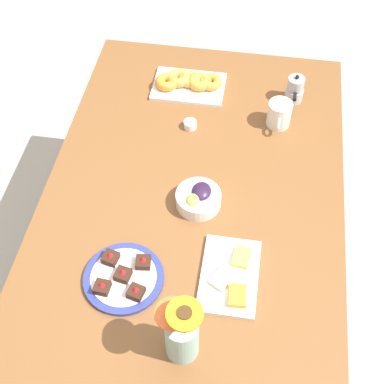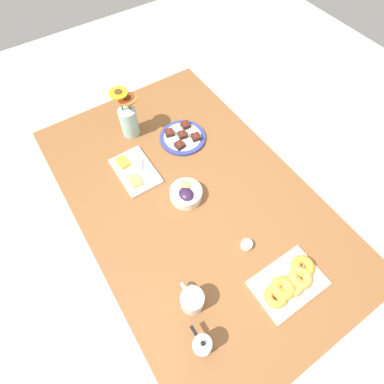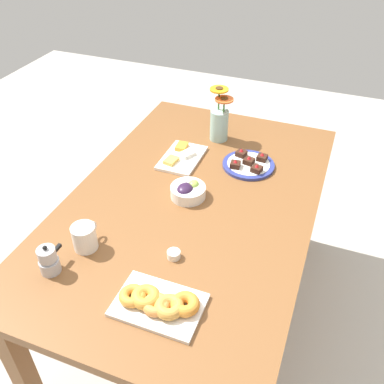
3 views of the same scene
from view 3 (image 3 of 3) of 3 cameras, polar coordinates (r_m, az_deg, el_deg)
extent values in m
plane|color=#B7B2A8|center=(2.32, 0.00, -15.37)|extent=(6.00, 6.00, 0.00)
cube|color=brown|center=(1.80, 0.00, -1.51)|extent=(1.60, 1.00, 0.04)
cube|color=brown|center=(2.52, 14.96, -0.47)|extent=(0.07, 0.07, 0.70)
cube|color=brown|center=(1.86, -21.95, -20.71)|extent=(0.07, 0.07, 0.70)
cube|color=brown|center=(2.69, -2.83, 3.52)|extent=(0.07, 0.07, 0.70)
cylinder|color=white|center=(1.59, -14.14, -5.89)|extent=(0.09, 0.09, 0.10)
cylinder|color=brown|center=(1.57, -14.38, -4.75)|extent=(0.08, 0.08, 0.00)
torus|color=white|center=(1.63, -13.10, -4.65)|extent=(0.05, 0.01, 0.05)
cylinder|color=white|center=(1.79, -0.53, 0.05)|extent=(0.15, 0.15, 0.05)
ellipsoid|color=#2D1938|center=(1.77, -0.98, 0.27)|extent=(0.08, 0.07, 0.04)
ellipsoid|color=#9EC14C|center=(1.79, 0.21, 1.00)|extent=(0.05, 0.04, 0.04)
cube|color=white|center=(2.03, -1.34, 4.58)|extent=(0.26, 0.17, 0.01)
cube|color=#EFB74C|center=(1.99, -2.80, 4.23)|extent=(0.08, 0.06, 0.02)
cube|color=white|center=(2.03, -0.60, 5.13)|extent=(0.09, 0.08, 0.02)
cube|color=orange|center=(2.09, -1.38, 6.10)|extent=(0.07, 0.06, 0.02)
cube|color=white|center=(1.41, -4.45, -14.79)|extent=(0.19, 0.28, 0.01)
torus|color=orange|center=(1.37, -0.93, -14.71)|extent=(0.13, 0.13, 0.04)
torus|color=gold|center=(1.37, -3.08, -15.06)|extent=(0.10, 0.10, 0.04)
torus|color=#DC8840|center=(1.38, -4.81, -14.74)|extent=(0.09, 0.09, 0.03)
torus|color=gold|center=(1.39, -6.20, -13.75)|extent=(0.11, 0.11, 0.04)
torus|color=orange|center=(1.41, -7.93, -13.54)|extent=(0.11, 0.11, 0.03)
cylinder|color=white|center=(1.54, -2.45, -8.32)|extent=(0.05, 0.05, 0.03)
cylinder|color=#C68923|center=(1.53, -2.46, -8.06)|extent=(0.04, 0.04, 0.01)
cylinder|color=navy|center=(2.00, 7.53, 3.61)|extent=(0.24, 0.24, 0.01)
cylinder|color=white|center=(2.00, 7.54, 3.66)|extent=(0.20, 0.20, 0.01)
cube|color=#381E14|center=(1.96, 5.79, 3.66)|extent=(0.05, 0.05, 0.02)
cone|color=red|center=(1.95, 5.82, 4.12)|extent=(0.02, 0.02, 0.01)
cube|color=#381E14|center=(2.04, 6.59, 5.13)|extent=(0.05, 0.05, 0.02)
cone|color=red|center=(2.03, 6.63, 5.58)|extent=(0.02, 0.02, 0.01)
cube|color=#381E14|center=(1.94, 8.62, 3.04)|extent=(0.05, 0.05, 0.02)
cone|color=red|center=(1.93, 8.67, 3.50)|extent=(0.02, 0.02, 0.01)
cube|color=#381E14|center=(2.02, 9.32, 4.54)|extent=(0.05, 0.05, 0.02)
cone|color=red|center=(2.01, 9.37, 4.99)|extent=(0.02, 0.02, 0.01)
cube|color=#381E14|center=(1.99, 7.58, 4.11)|extent=(0.05, 0.05, 0.02)
cone|color=red|center=(1.98, 7.63, 4.57)|extent=(0.02, 0.02, 0.01)
cylinder|color=#99C1B7|center=(2.16, 3.63, 8.88)|extent=(0.09, 0.09, 0.16)
cylinder|color=#3D702D|center=(2.12, 3.59, 12.17)|extent=(0.01, 0.01, 0.10)
cylinder|color=orange|center=(2.10, 3.65, 13.50)|extent=(0.09, 0.09, 0.01)
cylinder|color=#472D14|center=(2.09, 3.66, 13.65)|extent=(0.04, 0.04, 0.01)
cylinder|color=#3D702D|center=(2.11, 4.28, 11.37)|extent=(0.01, 0.01, 0.06)
cylinder|color=orange|center=(2.09, 4.33, 12.21)|extent=(0.09, 0.09, 0.01)
cylinder|color=#472D14|center=(2.09, 4.33, 12.35)|extent=(0.04, 0.04, 0.01)
cylinder|color=#B7B7BC|center=(1.56, -18.40, -9.30)|extent=(0.07, 0.07, 0.05)
cylinder|color=#B7B7BC|center=(1.54, -18.61, -8.56)|extent=(0.05, 0.05, 0.01)
cylinder|color=#B7B7BC|center=(1.52, -18.81, -7.87)|extent=(0.06, 0.06, 0.04)
sphere|color=black|center=(1.50, -19.04, -7.05)|extent=(0.02, 0.02, 0.02)
cube|color=black|center=(1.56, -17.52, -7.14)|extent=(0.04, 0.01, 0.01)
camera|label=1|loc=(2.46, 7.43, 44.45)|focal=50.00mm
camera|label=2|loc=(1.14, -38.64, 35.66)|focal=28.00mm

